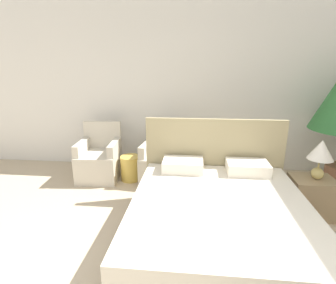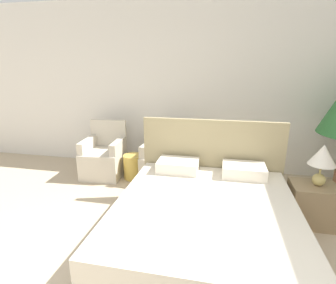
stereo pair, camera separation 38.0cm
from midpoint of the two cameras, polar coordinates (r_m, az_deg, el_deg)
wall_back at (r=4.62m, az=2.61°, el=11.81°), size 10.00×0.06×2.90m
bed at (r=2.82m, az=6.89°, el=-16.37°), size 1.80×2.00×1.16m
armchair_near_window_left at (r=4.54m, az=-17.02°, el=-4.07°), size 0.68×0.72×0.90m
armchair_near_window_right at (r=4.25m, az=-3.61°, el=-4.76°), size 0.71×0.75×0.90m
nightstand at (r=3.67m, az=26.09°, el=-10.74°), size 0.50×0.41×0.49m
table_lamp at (r=3.48m, az=27.70°, el=-2.14°), size 0.29×0.29×0.49m
side_table at (r=4.37m, az=-10.59°, el=-5.63°), size 0.33×0.33×0.40m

